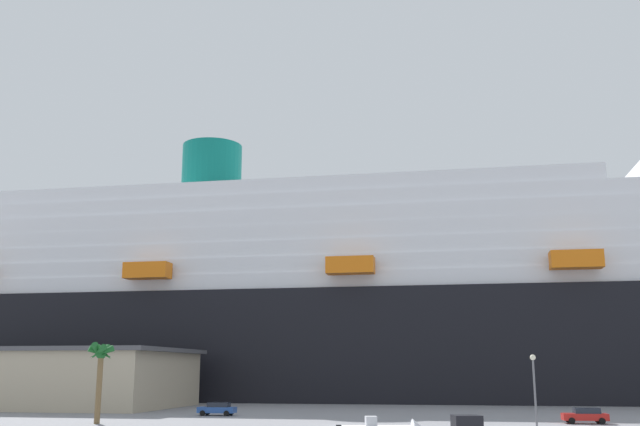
{
  "coord_description": "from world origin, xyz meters",
  "views": [
    {
      "loc": [
        6.82,
        -74.46,
        5.49
      ],
      "look_at": [
        -6.24,
        23.21,
        26.89
      ],
      "focal_mm": 40.54,
      "sensor_mm": 36.0,
      "label": 1
    }
  ],
  "objects": [
    {
      "name": "ground_plane",
      "position": [
        0.0,
        30.0,
        0.0
      ],
      "size": [
        600.0,
        600.0,
        0.0
      ],
      "primitive_type": "plane",
      "color": "gray"
    },
    {
      "name": "cruise_ship",
      "position": [
        -3.86,
        62.36,
        16.54
      ],
      "size": [
        246.98,
        45.58,
        55.94
      ],
      "color": "black",
      "rests_on": "ground_plane"
    },
    {
      "name": "terminal_building",
      "position": [
        -52.55,
        29.95,
        4.3
      ],
      "size": [
        50.59,
        28.03,
        8.55
      ],
      "color": "#B7A88C",
      "rests_on": "ground_plane"
    },
    {
      "name": "palm_tree",
      "position": [
        -26.38,
        -0.68,
        6.4
      ],
      "size": [
        3.03,
        2.72,
        8.32
      ],
      "color": "brown",
      "rests_on": "ground_plane"
    },
    {
      "name": "street_lamp",
      "position": [
        17.89,
        -0.59,
        4.6
      ],
      "size": [
        0.56,
        0.56,
        6.93
      ],
      "color": "slate",
      "rests_on": "ground_plane"
    },
    {
      "name": "parked_car_red_hatchback",
      "position": [
        23.88,
        6.3,
        0.83
      ],
      "size": [
        4.54,
        2.11,
        1.58
      ],
      "color": "red",
      "rests_on": "ground_plane"
    },
    {
      "name": "parked_car_blue_suv",
      "position": [
        -17.66,
        14.1,
        0.83
      ],
      "size": [
        4.65,
        2.21,
        1.58
      ],
      "color": "#264C99",
      "rests_on": "ground_plane"
    }
  ]
}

